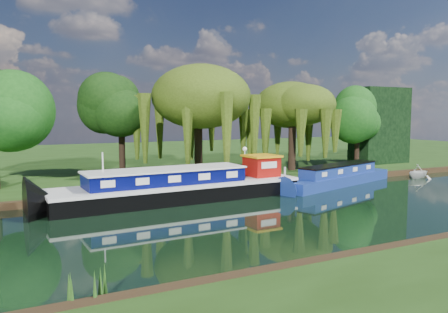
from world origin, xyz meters
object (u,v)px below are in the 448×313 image
dutch_barge (182,187)px  narrowboat (339,177)px  red_dinghy (136,202)px  white_cruiser (418,178)px

dutch_barge → narrowboat: size_ratio=1.35×
narrowboat → red_dinghy: size_ratio=3.63×
narrowboat → white_cruiser: (8.86, -0.28, -0.65)m
narrowboat → red_dinghy: bearing=161.5°
dutch_barge → white_cruiser: (22.33, -0.14, -0.87)m
red_dinghy → white_cruiser: (25.27, -0.70, 0.00)m
dutch_barge → narrowboat: dutch_barge is taller
narrowboat → white_cruiser: narrowboat is taller
red_dinghy → dutch_barge: bearing=-108.0°
dutch_barge → white_cruiser: 22.35m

